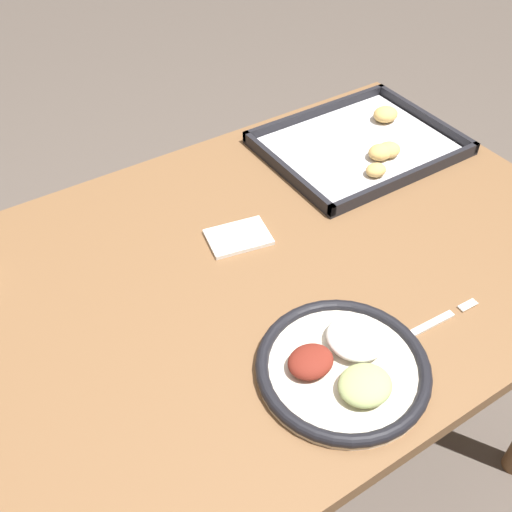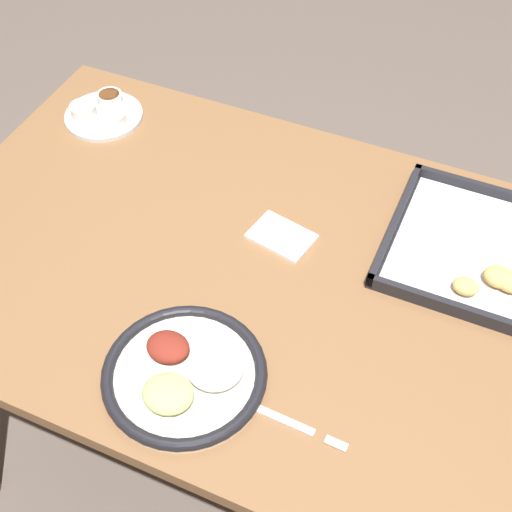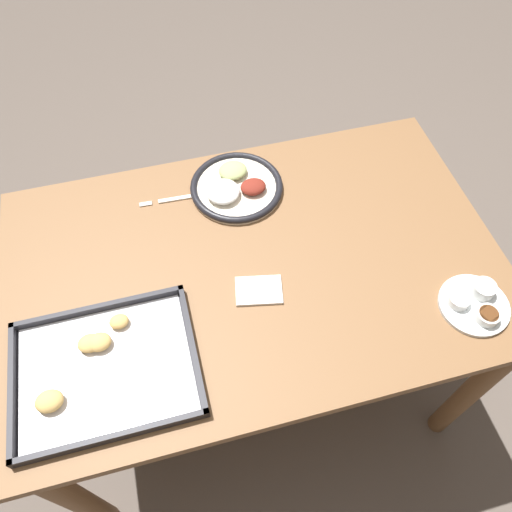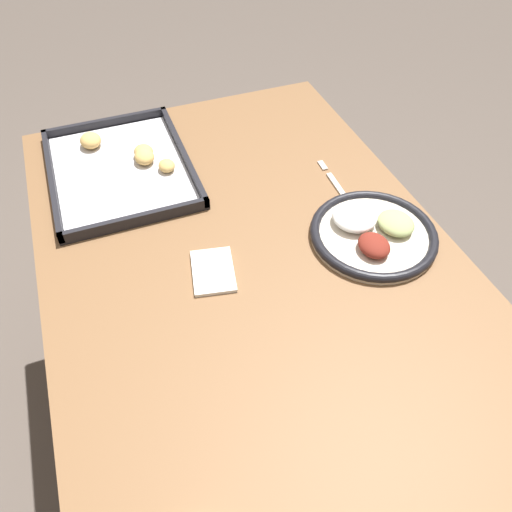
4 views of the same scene
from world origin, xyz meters
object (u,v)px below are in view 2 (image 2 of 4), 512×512
saucer_plate (102,112)px  napkin (281,237)px  baking_tray (505,259)px  dinner_plate (186,373)px  fork (279,418)px

saucer_plate → napkin: (0.49, -0.17, -0.01)m
baking_tray → napkin: 0.40m
saucer_plate → napkin: 0.52m
dinner_plate → baking_tray: bearing=47.1°
dinner_plate → napkin: bearing=86.1°
baking_tray → fork: bearing=-119.1°
napkin → saucer_plate: bearing=160.8°
dinner_plate → napkin: 0.34m
fork → baking_tray: baking_tray is taller
dinner_plate → fork: bearing=-2.4°
dinner_plate → saucer_plate: dinner_plate is taller
dinner_plate → baking_tray: (0.41, 0.44, -0.00)m
dinner_plate → saucer_plate: size_ratio=1.55×
baking_tray → napkin: (-0.39, -0.10, -0.01)m
fork → saucer_plate: saucer_plate is taller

